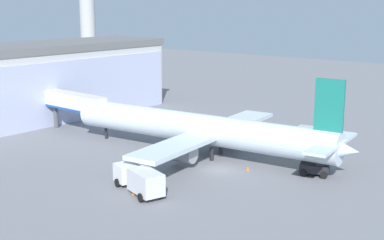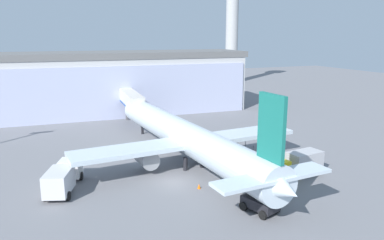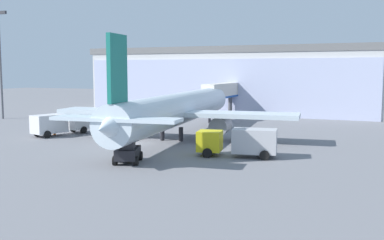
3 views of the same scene
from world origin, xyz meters
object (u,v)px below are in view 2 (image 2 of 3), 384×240
pushback_tug (261,202)px  safety_cone_nose (199,186)px  jet_bridge (131,100)px  safety_cone_wingtip (56,189)px  airplane (186,137)px  fuel_truck (296,164)px  baggage_cart (244,151)px  control_tower (232,17)px  catering_truck (63,177)px

pushback_tug → safety_cone_nose: bearing=5.5°
jet_bridge → safety_cone_wingtip: (-13.85, -25.34, -4.18)m
pushback_tug → safety_cone_wingtip: (-16.94, 11.77, -0.70)m
airplane → safety_cone_nose: size_ratio=72.90×
airplane → fuel_truck: 13.29m
fuel_truck → safety_cone_wingtip: size_ratio=13.70×
jet_bridge → safety_cone_nose: size_ratio=22.69×
fuel_truck → baggage_cart: bearing=-89.1°
control_tower → safety_cone_nose: 90.42m
jet_bridge → safety_cone_nose: 30.46m
catering_truck → safety_cone_nose: catering_truck is taller
catering_truck → fuel_truck: size_ratio=1.01×
catering_truck → safety_cone_nose: size_ratio=13.85×
fuel_truck → control_tower: bearing=-121.0°
jet_bridge → fuel_truck: 33.16m
catering_truck → pushback_tug: bearing=-106.8°
jet_bridge → baggage_cart: jet_bridge is taller
baggage_cart → safety_cone_nose: bearing=-48.5°
safety_cone_nose → safety_cone_wingtip: size_ratio=1.00×
jet_bridge → catering_truck: 28.75m
control_tower → fuel_truck: size_ratio=4.66×
airplane → fuel_truck: bearing=-136.0°
fuel_truck → safety_cone_nose: fuel_truck is taller
catering_truck → safety_cone_wingtip: 1.43m
jet_bridge → pushback_tug: (3.09, -37.11, -3.49)m
airplane → baggage_cart: airplane is taller
jet_bridge → control_tower: bearing=-41.3°
catering_truck → fuel_truck: 25.15m
airplane → pushback_tug: bearing=-179.1°
catering_truck → pushback_tug: 19.94m
control_tower → pushback_tug: size_ratio=9.74×
jet_bridge → airplane: airplane is taller
fuel_truck → safety_cone_wingtip: 25.96m
baggage_cart → safety_cone_wingtip: (-23.90, -3.31, -0.23)m
pushback_tug → jet_bridge: bearing=-13.7°
airplane → safety_cone_nose: (-1.54, -7.83, -3.13)m
airplane → pushback_tug: size_ratio=11.12×
pushback_tug → safety_cone_nose: pushback_tug is taller
control_tower → fuel_truck: (-32.45, -77.02, -19.70)m
jet_bridge → safety_cone_wingtip: bearing=153.7°
jet_bridge → safety_cone_wingtip: 29.18m
fuel_truck → baggage_cart: 9.10m
control_tower → safety_cone_wingtip: control_tower is taller
pushback_tug → safety_cone_nose: 7.62m
control_tower → airplane: 82.40m
airplane → fuel_truck: (9.92, -8.62, -1.94)m
airplane → pushback_tug: (1.54, -14.76, -2.43)m
control_tower → pushback_tug: 94.82m
fuel_truck → safety_cone_nose: size_ratio=13.70×
airplane → baggage_cart: bearing=-92.9°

